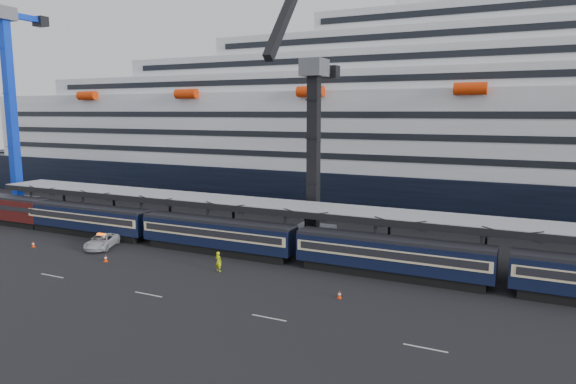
# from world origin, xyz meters

# --- Properties ---
(ground) EXTENTS (260.00, 260.00, 0.00)m
(ground) POSITION_xyz_m (0.00, 0.00, 0.00)
(ground) COLOR black
(ground) RESTS_ON ground
(train) EXTENTS (133.05, 3.00, 4.05)m
(train) POSITION_xyz_m (-4.65, 10.00, 2.20)
(train) COLOR black
(train) RESTS_ON ground
(canopy) EXTENTS (130.00, 6.25, 5.53)m
(canopy) POSITION_xyz_m (0.00, 14.00, 5.25)
(canopy) COLOR #9B9DA3
(canopy) RESTS_ON ground
(cruise_ship) EXTENTS (214.09, 28.84, 34.00)m
(cruise_ship) POSITION_xyz_m (-1.08, 45.99, 12.34)
(cruise_ship) COLOR black
(cruise_ship) RESTS_ON ground
(crane_blue) EXTENTS (4.50, 19.91, 52.01)m
(crane_blue) POSITION_xyz_m (-72.00, 17.55, 18.23)
(crane_blue) COLOR #4E5155
(crane_blue) RESTS_ON ground
(crane_dark_near) EXTENTS (4.50, 17.75, 35.08)m
(crane_dark_near) POSITION_xyz_m (-20.00, 18.59, 11.93)
(crane_dark_near) COLOR #4E5155
(crane_dark_near) RESTS_ON ground
(pickup_truck) EXTENTS (4.67, 6.24, 1.58)m
(pickup_truck) POSITION_xyz_m (-41.55, 5.97, 0.79)
(pickup_truck) COLOR #B6B8BE
(pickup_truck) RESTS_ON ground
(worker) EXTENTS (0.83, 0.63, 2.04)m
(worker) POSITION_xyz_m (-24.10, 4.29, 1.02)
(worker) COLOR #C8DC0B
(worker) RESTS_ON ground
(traffic_cone_a) EXTENTS (0.38, 0.38, 0.77)m
(traffic_cone_a) POSITION_xyz_m (-49.15, 2.66, 0.38)
(traffic_cone_a) COLOR #E93407
(traffic_cone_a) RESTS_ON ground
(traffic_cone_b) EXTENTS (0.41, 0.41, 0.82)m
(traffic_cone_b) POSITION_xyz_m (-36.87, 1.88, 0.40)
(traffic_cone_b) COLOR #E93407
(traffic_cone_b) RESTS_ON ground
(traffic_cone_c) EXTENTS (0.36, 0.36, 0.73)m
(traffic_cone_c) POSITION_xyz_m (-10.52, 2.40, 0.36)
(traffic_cone_c) COLOR #E93407
(traffic_cone_c) RESTS_ON ground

